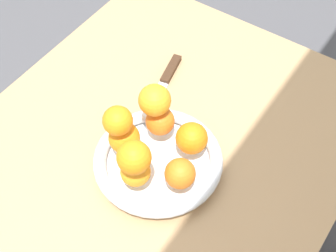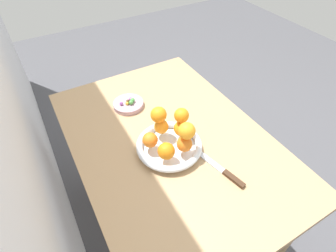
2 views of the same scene
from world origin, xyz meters
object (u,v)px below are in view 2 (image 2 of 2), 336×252
(orange_0, at_px, (182,128))
(candy_ball_4, at_px, (131,99))
(candy_ball_0, at_px, (128,101))
(candy_ball_2, at_px, (127,103))
(orange_1, at_px, (161,127))
(fruit_bowl, at_px, (169,146))
(orange_6, at_px, (159,115))
(candy_ball_3, at_px, (133,100))
(orange_2, at_px, (150,140))
(orange_5, at_px, (182,115))
(candy_dish, at_px, (128,104))
(orange_4, at_px, (185,144))
(candy_ball_1, at_px, (121,104))
(candy_ball_5, at_px, (131,102))
(dining_table, at_px, (170,152))
(knife, at_px, (220,169))
(orange_7, at_px, (187,131))
(orange_3, at_px, (166,151))

(orange_0, distance_m, candy_ball_4, 0.33)
(orange_0, xyz_separation_m, candy_ball_0, (0.31, 0.10, -0.04))
(candy_ball_2, bearing_deg, orange_1, -169.77)
(fruit_bowl, distance_m, candy_ball_2, 0.32)
(orange_6, distance_m, candy_ball_3, 0.26)
(orange_2, bearing_deg, candy_ball_4, -9.76)
(orange_5, bearing_deg, candy_dish, 18.67)
(orange_6, bearing_deg, candy_ball_2, 9.11)
(orange_4, distance_m, candy_ball_1, 0.40)
(fruit_bowl, height_order, candy_ball_1, fruit_bowl)
(orange_4, height_order, orange_5, orange_5)
(candy_dish, xyz_separation_m, candy_ball_1, (-0.00, 0.03, 0.02))
(orange_4, relative_size, candy_ball_2, 3.81)
(candy_ball_1, bearing_deg, candy_ball_2, -114.96)
(orange_4, relative_size, candy_ball_0, 3.51)
(fruit_bowl, height_order, orange_5, orange_5)
(orange_4, xyz_separation_m, candy_ball_2, (0.37, 0.08, -0.04))
(candy_dish, relative_size, candy_ball_5, 6.63)
(orange_6, bearing_deg, dining_table, -120.81)
(dining_table, bearing_deg, candy_ball_1, 19.92)
(candy_dish, bearing_deg, orange_2, 173.15)
(orange_2, xyz_separation_m, candy_ball_4, (0.31, -0.05, -0.04))
(fruit_bowl, bearing_deg, candy_ball_2, 7.53)
(candy_dish, xyz_separation_m, orange_5, (-0.30, -0.10, 0.12))
(candy_ball_3, height_order, candy_ball_4, candy_ball_3)
(dining_table, height_order, orange_1, orange_1)
(candy_ball_5, bearing_deg, orange_6, -174.71)
(orange_6, height_order, knife, orange_6)
(candy_ball_2, height_order, knife, candy_ball_2)
(orange_5, xyz_separation_m, candy_ball_0, (0.30, 0.10, -0.10))
(candy_dish, relative_size, candy_ball_0, 8.38)
(candy_ball_0, distance_m, candy_ball_1, 0.03)
(orange_7, distance_m, candy_ball_4, 0.40)
(fruit_bowl, xyz_separation_m, candy_dish, (0.33, 0.03, -0.01))
(orange_6, distance_m, knife, 0.31)
(orange_0, relative_size, orange_7, 0.98)
(dining_table, distance_m, orange_7, 0.24)
(knife, bearing_deg, candy_ball_1, 19.78)
(orange_2, xyz_separation_m, orange_4, (-0.08, -0.11, 0.00))
(orange_1, relative_size, candy_ball_0, 3.43)
(orange_5, xyz_separation_m, candy_ball_1, (0.30, 0.14, -0.10))
(orange_4, distance_m, candy_ball_0, 0.39)
(orange_6, xyz_separation_m, candy_ball_5, (0.23, 0.02, -0.10))
(candy_dish, bearing_deg, candy_ball_4, -77.29)
(orange_1, bearing_deg, orange_7, -161.91)
(fruit_bowl, relative_size, knife, 1.01)
(knife, bearing_deg, orange_3, 51.83)
(orange_6, distance_m, candy_ball_5, 0.26)
(orange_3, relative_size, orange_7, 1.00)
(candy_ball_2, bearing_deg, knife, -162.29)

